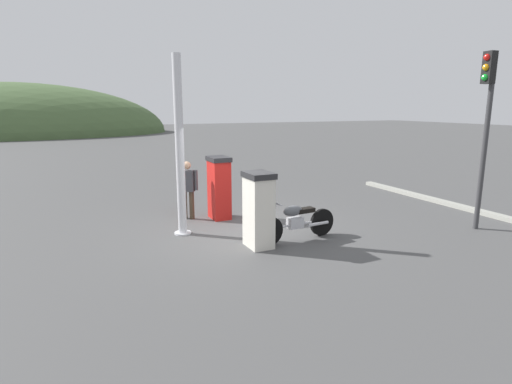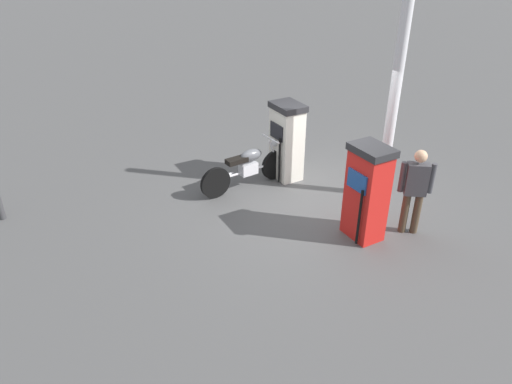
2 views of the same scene
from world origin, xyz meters
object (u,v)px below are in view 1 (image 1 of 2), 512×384
Objects in this scene: attendant_person at (188,187)px; canopy_support_pole at (180,151)px; motorcycle_near_pump at (296,221)px; fuel_pump_far at (219,187)px; roadside_traffic_light at (486,112)px; fuel_pump_near at (259,209)px.

canopy_support_pole is (-0.48, -1.25, 1.10)m from attendant_person.
motorcycle_near_pump is 1.33× the size of attendant_person.
roadside_traffic_light is (5.38, -3.54, 1.99)m from fuel_pump_far.
fuel_pump_far is 0.84m from attendant_person.
attendant_person is at bearing 159.63° from fuel_pump_far.
roadside_traffic_light is at bearing -33.36° from fuel_pump_far.
fuel_pump_near is 0.97× the size of fuel_pump_far.
attendant_person is at bearing 148.13° from roadside_traffic_light.
fuel_pump_near is 1.00m from motorcycle_near_pump.
roadside_traffic_light is at bearing -21.22° from canopy_support_pole.
fuel_pump_far is at bearing 37.14° from canopy_support_pole.
attendant_person is 0.38× the size of canopy_support_pole.
canopy_support_pole is at bearing -111.08° from attendant_person.
attendant_person is 1.73m from canopy_support_pole.
motorcycle_near_pump is 3.30m from attendant_person.
motorcycle_near_pump is (0.93, 0.03, -0.37)m from fuel_pump_near.
roadside_traffic_light is 7.18m from canopy_support_pole.
canopy_support_pole is (-6.65, 2.58, -0.86)m from roadside_traffic_light.
motorcycle_near_pump is 5.15m from roadside_traffic_light.
fuel_pump_far is 0.41× the size of canopy_support_pole.
motorcycle_near_pump is at bearing 166.77° from roadside_traffic_light.
fuel_pump_near is 2.52m from fuel_pump_far.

